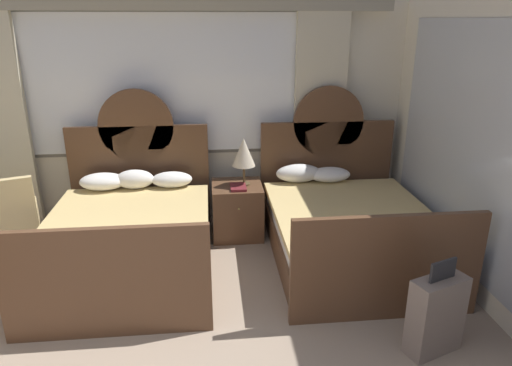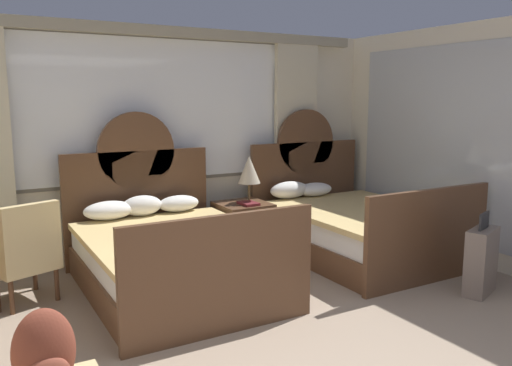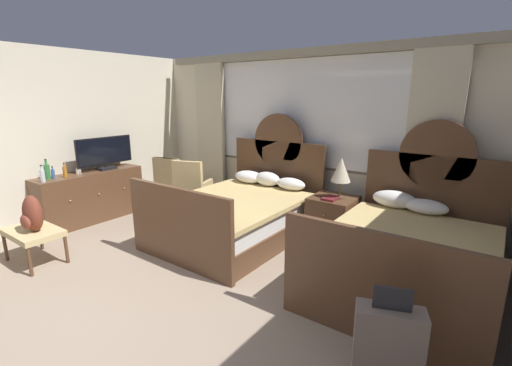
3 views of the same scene
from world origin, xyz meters
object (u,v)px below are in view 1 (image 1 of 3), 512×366
Objects in this scene: bed_near_window at (130,236)px; armchair_by_window_left at (11,217)px; table_lamp_on_nightstand at (244,153)px; suitcase_on_floor at (436,315)px; nightstand_between_beds at (237,210)px; bed_near_mirror at (347,226)px; book_on_nightstand at (238,187)px.

bed_near_window reaches higher than armchair_by_window_left.
suitcase_on_floor is at bearing -59.72° from table_lamp_on_nightstand.
nightstand_between_beds is 2.64m from suitcase_on_floor.
book_on_nightstand is (-1.14, 0.54, 0.30)m from bed_near_mirror.
book_on_nightstand is 0.27× the size of armchair_by_window_left.
bed_near_window is at bearing -155.26° from book_on_nightstand.
suitcase_on_floor reaches higher than nightstand_between_beds.
armchair_by_window_left reaches higher than book_on_nightstand.
book_on_nightstand is at bearing 123.08° from suitcase_on_floor.
bed_near_window is at bearing -150.50° from nightstand_between_beds.
bed_near_mirror is 1.30m from book_on_nightstand.
armchair_by_window_left is (-2.52, -0.34, -0.54)m from table_lamp_on_nightstand.
table_lamp_on_nightstand is (-1.07, 0.66, 0.68)m from bed_near_mirror.
bed_near_window is 3.95× the size of table_lamp_on_nightstand.
suitcase_on_floor is at bearing -26.38° from armchair_by_window_left.
table_lamp_on_nightstand is at bearing -1.09° from nightstand_between_beds.
bed_near_window is at bearing -13.68° from armchair_by_window_left.
table_lamp_on_nightstand is at bearing 27.75° from bed_near_window.
bed_near_mirror is 3.50× the size of nightstand_between_beds.
nightstand_between_beds is (-1.15, 0.66, -0.03)m from bed_near_mirror.
armchair_by_window_left is at bearing -171.93° from nightstand_between_beds.
book_on_nightstand is (-0.08, -0.12, -0.38)m from table_lamp_on_nightstand.
bed_near_mirror is at bearing -0.15° from bed_near_window.
nightstand_between_beds is at bearing 94.13° from book_on_nightstand.
bed_near_mirror is 1.33m from nightstand_between_beds.
bed_near_window is 1.33m from nightstand_between_beds.
armchair_by_window_left is (-1.27, 0.31, 0.14)m from bed_near_window.
bed_near_mirror is 3.95× the size of table_lamp_on_nightstand.
suitcase_on_floor is (1.39, -2.24, 0.01)m from nightstand_between_beds.
bed_near_window reaches higher than book_on_nightstand.
table_lamp_on_nightstand is 0.70× the size of suitcase_on_floor.
bed_near_mirror is at bearing -31.75° from table_lamp_on_nightstand.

